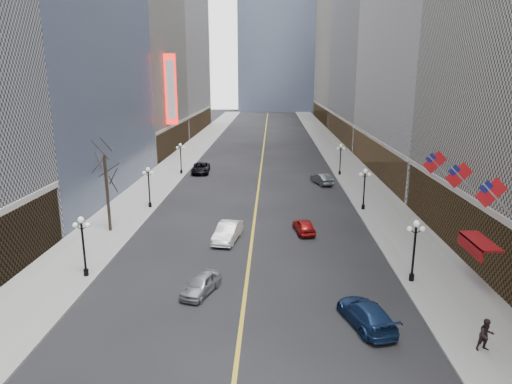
# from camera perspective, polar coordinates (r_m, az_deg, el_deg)

# --- Properties ---
(sidewalk_east) EXTENTS (6.00, 230.00, 0.15)m
(sidewalk_east) POSITION_cam_1_polar(r_m,az_deg,el_deg) (72.88, 11.68, 2.75)
(sidewalk_east) COLOR gray
(sidewalk_east) RESTS_ON ground
(sidewalk_west) EXTENTS (6.00, 230.00, 0.15)m
(sidewalk_west) POSITION_cam_1_polar(r_m,az_deg,el_deg) (73.54, -10.39, 2.92)
(sidewalk_west) COLOR gray
(sidewalk_west) RESTS_ON ground
(lane_line) EXTENTS (0.25, 200.00, 0.02)m
(lane_line) POSITION_cam_1_polar(r_m,az_deg,el_deg) (81.70, 0.77, 4.24)
(lane_line) COLOR gold
(lane_line) RESTS_ON ground
(bldg_east_c) EXTENTS (26.60, 40.60, 48.80)m
(bldg_east_c) POSITION_cam_1_polar(r_m,az_deg,el_deg) (110.49, 17.74, 18.82)
(bldg_east_c) COLOR gray
(bldg_east_c) RESTS_ON ground
(bldg_east_d) EXTENTS (26.60, 46.60, 62.80)m
(bldg_east_d) POSITION_cam_1_polar(r_m,az_deg,el_deg) (152.96, 13.47, 20.31)
(bldg_east_d) COLOR gray
(bldg_east_d) RESTS_ON ground
(bldg_west_c) EXTENTS (26.60, 30.60, 50.80)m
(bldg_west_c) POSITION_cam_1_polar(r_m,az_deg,el_deg) (93.57, -18.96, 20.28)
(bldg_west_c) COLOR gray
(bldg_west_c) RESTS_ON ground
(streetlamp_east_1) EXTENTS (1.26, 0.44, 4.52)m
(streetlamp_east_1) POSITION_cam_1_polar(r_m,az_deg,el_deg) (34.02, 19.21, -6.20)
(streetlamp_east_1) COLOR black
(streetlamp_east_1) RESTS_ON sidewalk_east
(streetlamp_east_2) EXTENTS (1.26, 0.44, 4.52)m
(streetlamp_east_2) POSITION_cam_1_polar(r_m,az_deg,el_deg) (50.75, 13.40, 0.90)
(streetlamp_east_2) COLOR black
(streetlamp_east_2) RESTS_ON sidewalk_east
(streetlamp_east_3) EXTENTS (1.26, 0.44, 4.52)m
(streetlamp_east_3) POSITION_cam_1_polar(r_m,az_deg,el_deg) (68.14, 10.52, 4.43)
(streetlamp_east_3) COLOR black
(streetlamp_east_3) RESTS_ON sidewalk_east
(streetlamp_west_1) EXTENTS (1.26, 0.44, 4.52)m
(streetlamp_west_1) POSITION_cam_1_polar(r_m,az_deg,el_deg) (35.21, -20.82, -5.65)
(streetlamp_west_1) COLOR black
(streetlamp_west_1) RESTS_ON sidewalk_west
(streetlamp_west_2) EXTENTS (1.26, 0.44, 4.52)m
(streetlamp_west_2) POSITION_cam_1_polar(r_m,az_deg,el_deg) (51.55, -13.26, 1.11)
(streetlamp_west_2) COLOR black
(streetlamp_west_2) RESTS_ON sidewalk_west
(streetlamp_west_3) EXTENTS (1.26, 0.44, 4.52)m
(streetlamp_west_3) POSITION_cam_1_polar(r_m,az_deg,el_deg) (68.73, -9.40, 4.56)
(streetlamp_west_3) COLOR black
(streetlamp_west_3) RESTS_ON sidewalk_west
(flag_3) EXTENTS (2.87, 0.12, 2.87)m
(flag_3) POSITION_cam_1_polar(r_m,az_deg,el_deg) (31.40, 27.58, -0.37)
(flag_3) COLOR #B2B2B7
(flag_3) RESTS_ON ground
(flag_4) EXTENTS (2.87, 0.12, 2.87)m
(flag_4) POSITION_cam_1_polar(r_m,az_deg,el_deg) (35.84, 24.24, 1.66)
(flag_4) COLOR #B2B2B7
(flag_4) RESTS_ON ground
(flag_5) EXTENTS (2.87, 0.12, 2.87)m
(flag_5) POSITION_cam_1_polar(r_m,az_deg,el_deg) (40.42, 21.65, 3.24)
(flag_5) COLOR #B2B2B7
(flag_5) RESTS_ON ground
(awning_c) EXTENTS (1.40, 4.00, 0.93)m
(awning_c) POSITION_cam_1_polar(r_m,az_deg,el_deg) (35.48, 25.92, -5.72)
(awning_c) COLOR maroon
(awning_c) RESTS_ON ground
(theatre_marquee) EXTENTS (2.00, 0.55, 12.00)m
(theatre_marquee) POSITION_cam_1_polar(r_m,az_deg,el_deg) (82.34, -10.59, 12.48)
(theatre_marquee) COLOR red
(theatre_marquee) RESTS_ON ground
(tree_west_far) EXTENTS (3.60, 3.60, 7.92)m
(tree_west_far) POSITION_cam_1_polar(r_m,az_deg,el_deg) (43.94, -18.33, 2.95)
(tree_west_far) COLOR #2D231C
(tree_west_far) RESTS_ON sidewalk_west
(car_nb_near) EXTENTS (2.78, 4.21, 1.33)m
(car_nb_near) POSITION_cam_1_polar(r_m,az_deg,el_deg) (31.73, -6.90, -11.37)
(car_nb_near) COLOR #9B9EA3
(car_nb_near) RESTS_ON ground
(car_nb_mid) EXTENTS (2.52, 5.16, 1.63)m
(car_nb_mid) POSITION_cam_1_polar(r_m,az_deg,el_deg) (40.96, -3.55, -5.01)
(car_nb_mid) COLOR silver
(car_nb_mid) RESTS_ON ground
(car_nb_far) EXTENTS (2.95, 5.71, 1.54)m
(car_nb_far) POSITION_cam_1_polar(r_m,az_deg,el_deg) (69.55, -6.91, 2.98)
(car_nb_far) COLOR black
(car_nb_far) RESTS_ON ground
(car_sb_near) EXTENTS (3.34, 5.35, 1.44)m
(car_sb_near) POSITION_cam_1_polar(r_m,az_deg,el_deg) (28.62, 13.62, -14.59)
(car_sb_near) COLOR navy
(car_sb_near) RESTS_ON ground
(car_sb_mid) EXTENTS (2.21, 4.17, 1.35)m
(car_sb_mid) POSITION_cam_1_polar(r_m,az_deg,el_deg) (43.16, 6.02, -4.23)
(car_sb_mid) COLOR maroon
(car_sb_mid) RESTS_ON ground
(car_sb_far) EXTENTS (2.96, 4.76, 1.48)m
(car_sb_far) POSITION_cam_1_polar(r_m,az_deg,el_deg) (62.60, 8.23, 1.63)
(car_sb_far) COLOR #424849
(car_sb_far) RESTS_ON ground
(ped_east_walk) EXTENTS (0.94, 0.60, 1.82)m
(ped_east_walk) POSITION_cam_1_polar(r_m,az_deg,el_deg) (28.08, 26.83, -15.66)
(ped_east_walk) COLOR black
(ped_east_walk) RESTS_ON sidewalk_east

